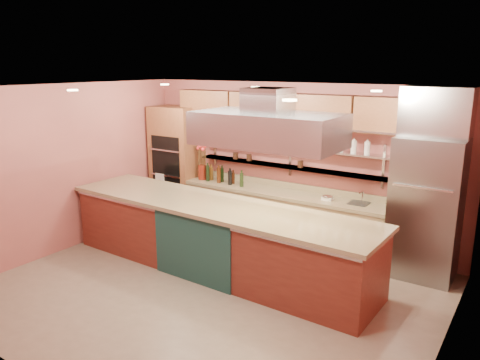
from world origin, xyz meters
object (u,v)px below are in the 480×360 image
Objects in this scene: refrigerator at (426,209)px; kitchen_scale at (327,197)px; island at (215,237)px; flower_vase at (202,172)px; copper_kettle at (239,137)px; green_canister at (268,139)px.

refrigerator is 1.54m from kitchen_scale.
island reaches higher than kitchen_scale.
flower_vase is (-4.13, 0.01, 0.02)m from refrigerator.
copper_kettle is at bearing -174.29° from kitchen_scale.
island is 2.16m from green_canister.
green_canister is (-0.10, 1.74, 1.27)m from island.
kitchen_scale is 1.53m from green_canister.
green_canister is at bearing 9.48° from flower_vase.
green_canister is (-1.27, 0.22, 0.82)m from kitchen_scale.
copper_kettle is at bearing 180.00° from green_canister.
copper_kettle reaches higher than island.
green_canister is at bearing -177.40° from kitchen_scale.
kitchen_scale is (2.59, 0.00, -0.09)m from flower_vase.
kitchen_scale is 0.96× the size of copper_kettle.
kitchen_scale is 2.06m from copper_kettle.
flower_vase reaches higher than island.
island is at bearing -47.01° from flower_vase.
copper_kettle is 0.60m from green_canister.
island is 28.81× the size of copper_kettle.
kitchen_scale is 0.97× the size of green_canister.
kitchen_scale is at bearing 0.00° from flower_vase.
copper_kettle is (-1.88, 0.22, 0.81)m from kitchen_scale.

